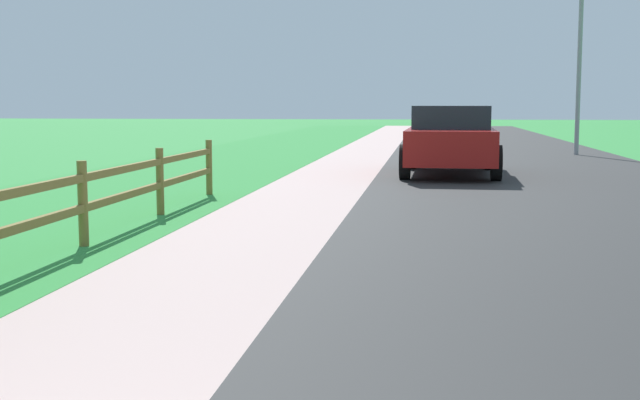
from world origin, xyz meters
TOP-DOWN VIEW (x-y plane):
  - ground_plane at (0.00, 25.00)m, footprint 120.00×120.00m
  - road_asphalt at (3.50, 27.00)m, footprint 7.00×66.00m
  - curb_concrete at (-3.00, 27.00)m, footprint 6.00×66.00m
  - grass_verge at (-4.50, 27.00)m, footprint 5.00×66.00m
  - rail_fence at (-2.67, 6.35)m, footprint 0.11×13.66m
  - parked_suv_red at (1.64, 18.04)m, footprint 2.20×4.83m
  - street_lamp at (5.86, 25.95)m, footprint 1.17×0.20m

SIDE VIEW (x-z plane):
  - ground_plane at x=0.00m, z-range 0.00..0.00m
  - road_asphalt at x=3.50m, z-range 0.00..0.01m
  - curb_concrete at x=-3.00m, z-range 0.00..0.01m
  - grass_verge at x=-4.50m, z-range 0.00..0.01m
  - rail_fence at x=-2.67m, z-range 0.09..1.05m
  - parked_suv_red at x=1.64m, z-range 0.03..1.58m
  - street_lamp at x=5.86m, z-range 0.60..7.03m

